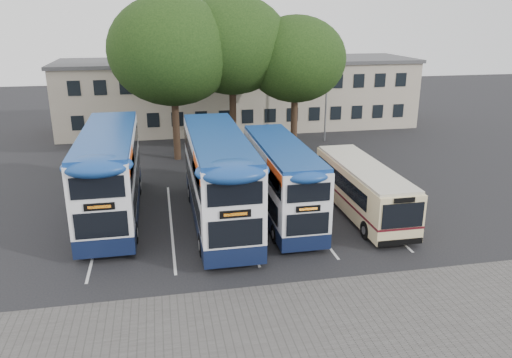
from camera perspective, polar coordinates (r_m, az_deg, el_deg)
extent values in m
plane|color=black|center=(22.69, 9.59, -8.46)|extent=(120.00, 120.00, 0.00)
cube|color=#595654|center=(18.03, 9.12, -16.12)|extent=(40.00, 6.00, 0.01)
cube|color=silver|center=(26.10, -17.41, -5.37)|extent=(0.12, 11.00, 0.01)
cube|color=silver|center=(25.91, -9.69, -4.93)|extent=(0.12, 11.00, 0.01)
cube|color=silver|center=(26.18, -2.00, -4.41)|extent=(0.12, 11.00, 0.01)
cube|color=silver|center=(26.91, 5.39, -3.83)|extent=(0.12, 11.00, 0.01)
cube|color=silver|center=(28.06, 12.27, -3.23)|extent=(0.12, 11.00, 0.01)
cube|color=#B3A490|center=(47.00, -1.86, 9.65)|extent=(32.00, 8.00, 6.00)
cube|color=#4C4C4F|center=(46.63, -1.90, 13.36)|extent=(32.40, 8.40, 0.30)
cube|color=black|center=(43.32, -0.96, 7.16)|extent=(30.00, 0.06, 1.20)
cube|color=black|center=(42.86, -0.98, 10.83)|extent=(30.00, 0.06, 1.20)
cylinder|color=gray|center=(41.51, 8.08, 10.41)|extent=(0.14, 0.14, 9.00)
cube|color=gray|center=(41.14, 8.38, 16.62)|extent=(0.12, 0.80, 0.12)
cube|color=gray|center=(40.77, 8.56, 16.53)|extent=(0.25, 0.50, 0.12)
cylinder|color=black|center=(36.39, -9.15, 6.59)|extent=(0.50, 0.50, 5.68)
ellipsoid|color=black|center=(35.72, -9.56, 14.28)|extent=(8.82, 8.82, 7.50)
cylinder|color=black|center=(37.44, -2.65, 7.30)|extent=(0.50, 0.50, 5.89)
ellipsoid|color=black|center=(36.80, -2.77, 15.06)|extent=(8.23, 8.23, 7.00)
cylinder|color=black|center=(37.68, 4.38, 6.76)|extent=(0.50, 0.50, 5.16)
ellipsoid|color=black|center=(37.04, 4.55, 13.50)|extent=(7.27, 7.27, 6.18)
cube|color=#0F1938|center=(27.16, -16.00, -2.66)|extent=(2.58, 10.83, 0.83)
cube|color=white|center=(26.53, -16.38, 1.40)|extent=(2.58, 10.83, 3.20)
cube|color=navy|center=(26.12, -16.71, 4.87)|extent=(2.53, 10.61, 0.31)
cube|color=black|center=(27.08, -16.17, -0.18)|extent=(2.62, 9.59, 1.03)
cube|color=black|center=(26.34, -16.52, 2.90)|extent=(2.62, 10.21, 0.93)
cube|color=#FF5515|center=(22.66, -14.10, 2.15)|extent=(0.02, 3.30, 0.57)
cube|color=black|center=(21.43, -17.47, -3.04)|extent=(1.24, 0.06, 0.31)
cylinder|color=black|center=(30.30, -17.74, -1.04)|extent=(0.31, 1.03, 1.03)
cylinder|color=black|center=(30.10, -13.34, -0.78)|extent=(0.31, 1.03, 1.03)
cylinder|color=black|center=(24.11, -19.33, -6.26)|extent=(0.31, 1.03, 1.03)
cylinder|color=black|center=(23.86, -13.77, -5.98)|extent=(0.31, 1.03, 1.03)
cube|color=#0F1938|center=(25.44, -4.24, -3.39)|extent=(2.61, 10.94, 0.83)
cube|color=white|center=(24.75, -4.35, 0.98)|extent=(2.61, 10.94, 3.23)
cube|color=navy|center=(24.31, -4.44, 4.73)|extent=(2.55, 10.72, 0.31)
cube|color=black|center=(25.33, -4.39, -0.72)|extent=(2.65, 9.69, 1.04)
cube|color=black|center=(24.55, -4.39, 2.61)|extent=(2.65, 10.32, 0.94)
cube|color=#FF5515|center=(21.17, 0.29, 1.69)|extent=(0.02, 3.33, 0.57)
cube|color=black|center=(19.66, -2.37, -4.03)|extent=(1.25, 0.06, 0.31)
cylinder|color=black|center=(28.38, -7.39, -1.59)|extent=(0.31, 1.04, 1.04)
cylinder|color=black|center=(28.60, -2.68, -1.29)|extent=(0.31, 1.04, 1.04)
cylinder|color=black|center=(22.14, -6.11, -7.50)|extent=(0.31, 1.04, 1.04)
cylinder|color=black|center=(22.43, -0.06, -7.03)|extent=(0.31, 1.04, 1.04)
cube|color=#0F1938|center=(26.13, 2.86, -3.00)|extent=(2.24, 9.39, 0.72)
cube|color=white|center=(25.54, 2.92, 0.65)|extent=(2.24, 9.39, 2.77)
cube|color=navy|center=(25.14, 2.98, 3.75)|extent=(2.19, 9.20, 0.27)
cube|color=black|center=(26.03, 2.75, -0.77)|extent=(2.28, 8.32, 0.89)
cube|color=black|center=(25.36, 2.95, 1.99)|extent=(2.28, 8.86, 0.81)
cube|color=#FF5515|center=(22.70, 7.62, 1.16)|extent=(0.02, 2.86, 0.49)
cube|color=black|center=(21.29, 6.00, -3.40)|extent=(1.07, 0.06, 0.27)
cylinder|color=black|center=(28.48, -0.44, -1.52)|extent=(0.27, 0.89, 0.89)
cylinder|color=black|center=(28.90, 3.50, -1.25)|extent=(0.27, 0.89, 0.89)
cylinder|color=black|center=(23.22, 2.26, -6.32)|extent=(0.27, 0.89, 0.89)
cylinder|color=black|center=(23.73, 7.04, -5.88)|extent=(0.27, 0.89, 0.89)
cube|color=red|center=(26.68, 4.74, 2.79)|extent=(0.02, 3.58, 0.76)
cube|color=beige|center=(26.79, 12.08, -1.08)|extent=(2.22, 8.90, 2.27)
cube|color=beige|center=(26.43, 12.25, 1.33)|extent=(2.14, 8.54, 0.18)
cube|color=black|center=(27.06, 11.78, -0.02)|extent=(2.26, 7.12, 0.80)
cube|color=#561119|center=(26.92, 12.03, -1.84)|extent=(2.25, 8.92, 0.11)
cube|color=black|center=(22.93, 16.44, -4.04)|extent=(1.96, 0.06, 1.16)
cylinder|color=black|center=(24.18, 12.50, -5.73)|extent=(0.27, 0.89, 0.89)
cylinder|color=black|center=(25.03, 16.75, -5.25)|extent=(0.27, 0.89, 0.89)
cylinder|color=black|center=(29.09, 8.11, -1.28)|extent=(0.27, 0.89, 0.89)
cylinder|color=black|center=(29.79, 11.77, -1.01)|extent=(0.27, 0.89, 0.89)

